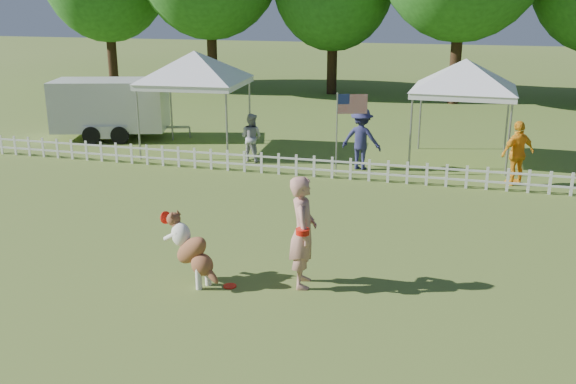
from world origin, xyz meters
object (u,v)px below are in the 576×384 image
object	(u,v)px
flag_pole	(337,134)
dog	(192,250)
spectator_c	(518,153)
frisbee_on_turf	(230,286)
spectator_b	(361,139)
cargo_trailer	(111,109)
canopy_tent_right	(462,112)
handler	(303,232)
canopy_tent_left	(196,103)
spectator_a	(251,137)

from	to	relation	value
flag_pole	dog	bearing A→B (deg)	-116.04
dog	spectator_c	xyz separation A→B (m)	(5.67, 7.83, 0.24)
frisbee_on_turf	spectator_b	distance (m)	8.40
cargo_trailer	spectator_c	xyz separation A→B (m)	(13.12, -2.33, -0.19)
dog	canopy_tent_right	distance (m)	10.87
spectator_b	spectator_c	xyz separation A→B (m)	(4.15, -0.50, -0.03)
handler	flag_pole	xyz separation A→B (m)	(-0.87, 7.14, 0.17)
canopy_tent_right	spectator_c	distance (m)	2.69
spectator_c	flag_pole	bearing A→B (deg)	-34.04
canopy_tent_right	spectator_b	world-z (taller)	canopy_tent_right
dog	canopy_tent_left	size ratio (longest dim) A/B	0.39
dog	cargo_trailer	size ratio (longest dim) A/B	0.26
canopy_tent_right	dog	bearing A→B (deg)	-111.31
canopy_tent_right	cargo_trailer	distance (m)	11.65
dog	canopy_tent_left	bearing A→B (deg)	136.98
canopy_tent_left	cargo_trailer	distance (m)	3.79
flag_pole	spectator_b	distance (m)	0.98
dog	canopy_tent_left	world-z (taller)	canopy_tent_left
handler	spectator_b	xyz separation A→B (m)	(-0.30, 7.90, -0.09)
canopy_tent_right	spectator_c	world-z (taller)	canopy_tent_right
canopy_tent_right	spectator_b	size ratio (longest dim) A/B	1.69
flag_pole	handler	bearing A→B (deg)	-101.95
frisbee_on_turf	cargo_trailer	distance (m)	13.02
handler	canopy_tent_right	size ratio (longest dim) A/B	0.65
handler	canopy_tent_right	distance (m)	9.86
handler	canopy_tent_left	xyz separation A→B (m)	(-5.65, 8.72, 0.57)
frisbee_on_turf	flag_pole	xyz separation A→B (m)	(0.30, 7.56, 1.12)
handler	canopy_tent_right	xyz separation A→B (m)	(2.37, 9.56, 0.52)
canopy_tent_left	spectator_a	size ratio (longest dim) A/B	2.14
handler	cargo_trailer	world-z (taller)	cargo_trailer
cargo_trailer	spectator_b	bearing A→B (deg)	-28.40
handler	frisbee_on_turf	distance (m)	1.56
canopy_tent_left	frisbee_on_turf	bearing A→B (deg)	-68.61
canopy_tent_left	spectator_a	world-z (taller)	canopy_tent_left
spectator_b	handler	bearing A→B (deg)	99.60
handler	spectator_a	bearing A→B (deg)	11.29
spectator_b	cargo_trailer	bearing A→B (deg)	-4.11
cargo_trailer	flag_pole	size ratio (longest dim) A/B	2.07
spectator_a	canopy_tent_left	bearing A→B (deg)	-7.10
canopy_tent_left	handler	bearing A→B (deg)	-61.81
handler	spectator_b	bearing A→B (deg)	-10.84
handler	spectator_b	size ratio (longest dim) A/B	1.10
handler	flag_pole	distance (m)	7.20
canopy_tent_right	flag_pole	distance (m)	4.05
dog	spectator_c	size ratio (longest dim) A/B	0.71
canopy_tent_right	spectator_a	xyz separation A→B (m)	(-5.97, -1.60, -0.76)
dog	flag_pole	bearing A→B (deg)	107.12
handler	spectator_b	distance (m)	7.91
handler	spectator_a	size ratio (longest dim) A/B	1.34
dog	spectator_c	distance (m)	9.67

